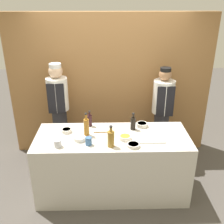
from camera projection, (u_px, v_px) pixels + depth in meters
The scene contains 18 objects.
ground_plane at pixel (112, 189), 3.87m from camera, with size 14.00×14.00×0.00m, color #4C4742.
cabinet_wall at pixel (110, 86), 4.49m from camera, with size 3.39×0.18×2.40m.
counter at pixel (112, 164), 3.68m from camera, with size 2.06×0.81×0.90m.
sauce_bowl_brown at pixel (142, 125), 3.75m from camera, with size 0.16×0.16×0.05m.
sauce_bowl_orange at pixel (80, 138), 3.38m from camera, with size 0.15×0.15×0.05m.
sauce_bowl_green at pixel (67, 130), 3.59m from camera, with size 0.14×0.14×0.05m.
sauce_bowl_yellow at pixel (125, 137), 3.41m from camera, with size 0.16×0.16×0.05m.
sauce_bowl_white at pixel (133, 145), 3.25m from camera, with size 0.16×0.16×0.04m.
cutting_board at pixel (151, 139), 3.40m from camera, with size 0.35×0.20×0.02m.
bottle_amber at pixel (86, 127), 3.48m from camera, with size 0.07×0.07×0.32m.
bottle_wine at pixel (90, 120), 3.74m from camera, with size 0.06×0.06×0.24m.
bottle_vinegar at pixel (111, 138), 3.22m from camera, with size 0.09×0.09×0.28m.
bottle_soy at pixel (133, 123), 3.64m from camera, with size 0.07×0.07×0.25m.
cup_steel at pixel (58, 143), 3.24m from camera, with size 0.09×0.09×0.09m.
cup_blue at pixel (89, 141), 3.27m from camera, with size 0.08×0.08×0.10m.
wooden_spoon at pixel (107, 132), 3.58m from camera, with size 0.27×0.05×0.03m.
chef_left at pixel (59, 110), 4.23m from camera, with size 0.33×0.33×1.69m.
chef_right at pixel (162, 112), 4.29m from camera, with size 0.34×0.34×1.61m.
Camera 1 is at (-0.08, -3.07, 2.62)m, focal length 42.00 mm.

